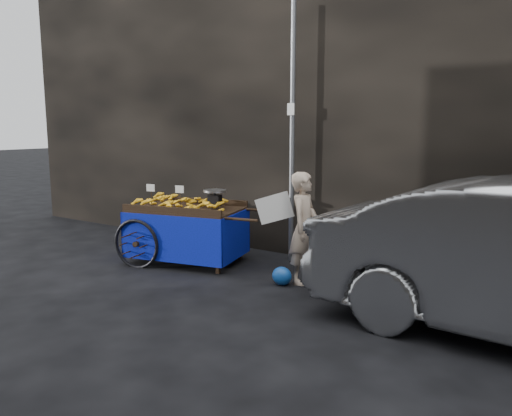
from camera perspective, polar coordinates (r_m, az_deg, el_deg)
The scene contains 6 objects.
ground at distance 7.25m, azimuth -3.27°, elevation -7.88°, with size 80.00×80.00×0.00m, color black.
building_wall at distance 8.96m, azimuth 8.93°, elevation 11.52°, with size 13.50×2.00×5.00m.
street_pole at distance 7.84m, azimuth 4.16°, elevation 8.32°, with size 0.12×0.10×4.00m.
banana_cart at distance 7.96m, azimuth -8.26°, elevation -0.63°, with size 2.49×1.52×1.26m.
vendor at distance 6.85m, azimuth 5.48°, elevation -2.26°, with size 0.88×0.60×1.54m.
plastic_bag at distance 6.86m, azimuth 2.98°, elevation -7.77°, with size 0.28×0.23×0.25m, color blue.
Camera 1 is at (4.18, -5.52, 2.15)m, focal length 35.00 mm.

